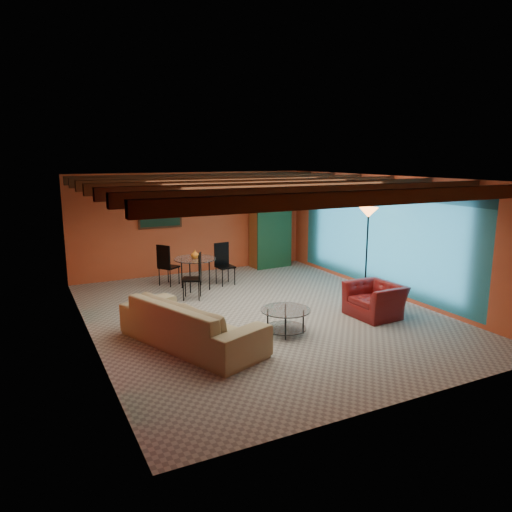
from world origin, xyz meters
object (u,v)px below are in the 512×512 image
dining_table (195,268)px  potted_plant (270,192)px  armchair (375,300)px  armoire (270,233)px  vase (195,242)px  sofa (191,322)px  floor_lamp (367,253)px  coffee_table (285,321)px

dining_table → potted_plant: potted_plant is taller
armchair → armoire: (0.25, 4.84, 0.62)m
armoire → vase: size_ratio=9.43×
sofa → floor_lamp: 4.57m
armchair → dining_table: size_ratio=0.51×
armchair → floor_lamp: floor_lamp is taller
dining_table → vase: 0.62m
potted_plant → coffee_table: bearing=-115.3°
dining_table → armoire: bearing=26.6°
dining_table → sofa: bearing=-110.6°
armchair → floor_lamp: size_ratio=0.50×
dining_table → potted_plant: size_ratio=4.23×
armchair → coffee_table: bearing=-91.7°
sofa → potted_plant: bearing=-61.8°
coffee_table → potted_plant: (2.30, 4.88, 1.91)m
armoire → vase: (-2.75, -1.38, 0.18)m
armchair → armoire: 4.89m
armchair → coffee_table: armchair is taller
sofa → floor_lamp: floor_lamp is taller
coffee_table → floor_lamp: (2.75, 1.19, 0.79)m
armchair → armoire: armoire is taller
sofa → coffee_table: (1.67, -0.24, -0.17)m
armchair → potted_plant: size_ratio=2.15×
sofa → armchair: 3.73m
sofa → armchair: bearing=-114.4°
dining_table → armoire: size_ratio=1.05×
armchair → armoire: bearing=174.3°
sofa → vase: bearing=-41.9°
armchair → dining_table: bearing=-147.0°
coffee_table → armoire: 5.45m
sofa → potted_plant: potted_plant is taller
sofa → floor_lamp: bearing=-99.2°
vase → coffee_table: bearing=-82.8°
sofa → armchair: size_ratio=2.66×
armoire → potted_plant: size_ratio=4.05×
coffee_table → armoire: bearing=64.7°
armoire → vase: bearing=-157.6°
coffee_table → floor_lamp: floor_lamp is taller
armoire → potted_plant: (0.00, 0.00, 1.19)m
sofa → armchair: sofa is taller
vase → armoire: bearing=26.6°
coffee_table → dining_table: 3.54m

